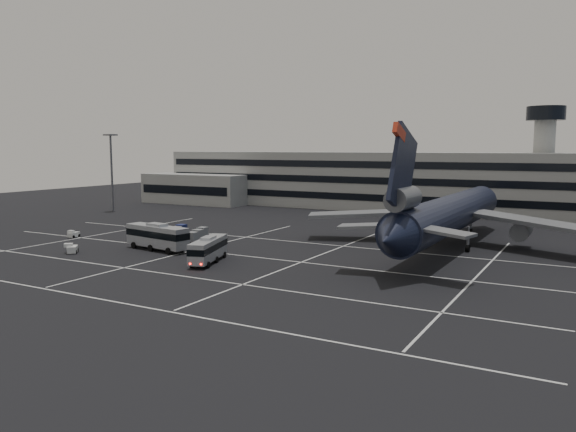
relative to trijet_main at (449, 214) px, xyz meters
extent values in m
plane|color=black|center=(-26.60, -23.83, -5.25)|extent=(260.00, 260.00, 0.00)
cube|color=silver|center=(-26.60, -45.83, -5.24)|extent=(90.00, 0.25, 0.01)
cube|color=silver|center=(-26.60, -33.83, -5.24)|extent=(90.00, 0.25, 0.01)
cube|color=silver|center=(-26.60, -19.83, -5.24)|extent=(90.00, 0.25, 0.01)
cube|color=silver|center=(-26.60, -5.83, -5.24)|extent=(90.00, 0.25, 0.01)
cube|color=silver|center=(-56.60, -17.83, -5.24)|extent=(0.25, 55.00, 0.01)
cube|color=silver|center=(-32.60, -17.83, -5.24)|extent=(0.25, 55.00, 0.01)
cube|color=silver|center=(-14.60, -17.83, -5.24)|extent=(0.25, 55.00, 0.01)
cube|color=silver|center=(7.40, -17.83, -5.24)|extent=(0.25, 55.00, 0.01)
cube|color=gray|center=(-26.60, 48.17, 1.75)|extent=(120.00, 18.00, 14.00)
cube|color=black|center=(-26.60, 39.12, -1.75)|extent=(118.00, 0.20, 1.60)
cube|color=black|center=(-26.60, 39.12, 2.25)|extent=(118.00, 0.20, 1.60)
cube|color=black|center=(-26.60, 39.12, 5.95)|extent=(118.00, 0.20, 1.60)
cube|color=gray|center=(-76.60, 36.17, -1.25)|extent=(30.00, 10.00, 8.00)
cylinder|color=gray|center=(8.40, 50.17, 5.75)|extent=(4.40, 4.40, 22.00)
cylinder|color=black|center=(8.40, 50.17, 17.25)|extent=(8.00, 8.00, 3.00)
ellipsoid|color=#38332B|center=(-86.60, 146.17, -15.75)|extent=(196.00, 140.00, 32.00)
ellipsoid|color=#38332B|center=(3.40, 146.17, -18.75)|extent=(252.00, 180.00, 44.00)
cylinder|color=slate|center=(-81.60, 11.17, 3.75)|extent=(0.50, 0.50, 18.00)
cube|color=slate|center=(-81.60, 11.17, 12.85)|extent=(2.40, 2.40, 0.35)
cylinder|color=black|center=(0.00, 0.50, -0.05)|extent=(6.06, 48.05, 5.60)
cone|color=black|center=(0.26, 26.70, -0.05)|extent=(5.64, 4.55, 5.60)
cone|color=black|center=(-0.25, -26.00, -0.05)|extent=(5.09, 5.05, 5.04)
cube|color=black|center=(-0.22, -22.50, 7.35)|extent=(0.59, 9.48, 10.97)
cube|color=red|center=(-0.23, -24.00, 11.55)|extent=(0.58, 3.24, 2.24)
cylinder|color=#595B60|center=(-0.21, -22.00, 4.05)|extent=(2.76, 6.03, 2.70)
cube|color=slate|center=(-4.41, -21.46, 0.55)|extent=(7.99, 4.63, 0.87)
cube|color=slate|center=(3.99, -21.54, 0.55)|extent=(8.02, 4.76, 0.87)
cube|color=slate|center=(-12.48, 2.62, -0.85)|extent=(22.49, 13.16, 1.75)
cylinder|color=#595B60|center=(-9.45, 5.59, -2.55)|extent=(2.75, 5.53, 2.70)
cube|color=slate|center=(12.52, 2.38, -0.85)|extent=(22.43, 13.52, 1.75)
cylinder|color=#595B60|center=(9.55, 5.41, -2.55)|extent=(2.75, 5.53, 2.70)
cylinder|color=slate|center=(0.15, 15.86, -3.05)|extent=(0.44, 0.44, 3.00)
cylinder|color=black|center=(0.15, 15.86, -4.70)|extent=(0.51, 1.10, 1.10)
cylinder|color=slate|center=(-3.21, -1.47, -3.05)|extent=(0.44, 0.44, 3.00)
cylinder|color=black|center=(-3.21, -1.47, -4.70)|extent=(0.51, 1.10, 1.10)
cylinder|color=slate|center=(3.19, -1.53, -3.05)|extent=(0.44, 0.44, 3.00)
cylinder|color=black|center=(3.19, -1.53, -4.70)|extent=(0.51, 1.10, 1.10)
cube|color=gray|center=(-25.25, -25.94, -3.43)|extent=(5.14, 9.98, 2.66)
cube|color=black|center=(-25.25, -25.94, -3.11)|extent=(5.22, 10.05, 0.84)
cube|color=gray|center=(-25.25, -25.94, -1.94)|extent=(2.18, 2.97, 0.31)
cylinder|color=black|center=(-25.24, -29.54, -4.82)|extent=(0.53, 0.90, 0.85)
cylinder|color=black|center=(-23.13, -28.85, -4.82)|extent=(0.53, 0.90, 0.85)
cylinder|color=black|center=(-26.30, -26.29, -4.82)|extent=(0.53, 0.90, 0.85)
cylinder|color=black|center=(-24.19, -25.60, -4.82)|extent=(0.53, 0.90, 0.85)
cylinder|color=black|center=(-27.37, -23.04, -4.82)|extent=(0.53, 0.90, 0.85)
cylinder|color=black|center=(-25.26, -22.35, -4.82)|extent=(0.53, 0.90, 0.85)
cube|color=#FF0C05|center=(-24.40, -30.83, -4.45)|extent=(0.23, 0.14, 0.20)
cube|color=#FF0C05|center=(-23.05, -30.39, -4.45)|extent=(0.23, 0.14, 0.20)
cube|color=gray|center=(-37.36, -22.37, -3.14)|extent=(11.58, 4.28, 3.09)
cube|color=black|center=(-37.36, -22.37, -2.77)|extent=(11.65, 4.35, 0.98)
cube|color=gray|center=(-37.36, -22.37, -1.41)|extent=(3.30, 2.10, 0.36)
cylinder|color=black|center=(-33.64, -24.25, -4.76)|extent=(1.03, 0.48, 0.99)
cylinder|color=black|center=(-33.24, -21.71, -4.76)|extent=(1.03, 0.48, 0.99)
cylinder|color=black|center=(-37.55, -23.64, -4.76)|extent=(1.03, 0.48, 0.99)
cylinder|color=black|center=(-37.16, -21.10, -4.76)|extent=(1.03, 0.48, 0.99)
cylinder|color=black|center=(-41.47, -23.04, -4.76)|extent=(1.03, 0.48, 0.99)
cylinder|color=black|center=(-41.08, -20.49, -4.76)|extent=(1.03, 0.48, 0.99)
cube|color=silver|center=(-58.02, -20.19, -4.76)|extent=(1.42, 2.12, 0.80)
cube|color=silver|center=(-57.93, -20.62, -4.23)|extent=(1.11, 0.97, 0.44)
cylinder|color=black|center=(-58.36, -20.97, -5.00)|extent=(0.29, 0.52, 0.50)
cylinder|color=black|center=(-57.41, -20.79, -5.00)|extent=(0.29, 0.52, 0.50)
cylinder|color=black|center=(-58.63, -19.58, -5.00)|extent=(0.29, 0.52, 0.50)
cylinder|color=black|center=(-57.68, -19.40, -5.00)|extent=(0.29, 0.52, 0.50)
cube|color=silver|center=(-46.52, -30.09, -4.68)|extent=(2.43, 2.51, 0.93)
cube|color=silver|center=(-46.18, -30.48, -4.06)|extent=(1.46, 1.45, 0.51)
cylinder|color=black|center=(-46.40, -31.09, -4.96)|extent=(0.55, 0.58, 0.58)
cylinder|color=black|center=(-45.55, -30.33, -4.96)|extent=(0.55, 0.58, 0.58)
cylinder|color=black|center=(-47.49, -29.85, -4.96)|extent=(0.55, 0.58, 0.58)
cylinder|color=black|center=(-46.65, -29.10, -4.96)|extent=(0.55, 0.58, 0.58)
cube|color=#2D2D30|center=(-41.33, -16.30, -5.10)|extent=(2.40, 2.56, 0.17)
cylinder|color=black|center=(-41.33, -16.30, -5.16)|extent=(0.09, 0.19, 0.19)
cube|color=gray|center=(-41.33, -16.30, -4.27)|extent=(1.88, 1.88, 1.50)
cube|color=#2D2D30|center=(-36.98, -14.61, -5.10)|extent=(2.40, 2.56, 0.17)
cylinder|color=black|center=(-36.98, -14.61, -5.16)|extent=(0.09, 0.19, 0.19)
cube|color=gray|center=(-36.98, -14.61, -4.27)|extent=(1.88, 1.88, 1.50)
cube|color=#2D2D30|center=(-42.35, -13.69, -5.10)|extent=(2.40, 2.56, 0.17)
cylinder|color=black|center=(-42.35, -13.69, -5.16)|extent=(0.09, 0.19, 0.19)
cube|color=navy|center=(-42.35, -13.69, -4.27)|extent=(1.88, 1.88, 1.50)
cube|color=#2D2D30|center=(-37.99, -12.00, -5.10)|extent=(2.40, 2.56, 0.17)
cylinder|color=black|center=(-37.99, -12.00, -5.16)|extent=(0.09, 0.19, 0.19)
cube|color=gray|center=(-37.99, -12.00, -4.27)|extent=(1.88, 1.88, 1.50)
cube|color=#2D2D30|center=(-43.36, -11.07, -5.10)|extent=(2.40, 2.56, 0.17)
cylinder|color=black|center=(-43.36, -11.07, -5.16)|extent=(0.09, 0.19, 0.19)
cube|color=gray|center=(-43.36, -11.07, -4.27)|extent=(1.88, 1.88, 1.50)
cube|color=#2D2D30|center=(-39.01, -9.38, -5.10)|extent=(2.40, 2.56, 0.17)
cylinder|color=black|center=(-39.01, -9.38, -5.16)|extent=(0.09, 0.19, 0.19)
cube|color=gray|center=(-39.01, -9.38, -4.27)|extent=(1.88, 1.88, 1.50)
cube|color=#2D2D30|center=(-44.38, -8.46, -5.10)|extent=(2.40, 2.56, 0.17)
cylinder|color=black|center=(-44.38, -8.46, -5.16)|extent=(0.09, 0.19, 0.19)
cube|color=navy|center=(-44.38, -8.46, -4.27)|extent=(1.88, 1.88, 1.50)
camera|label=1|loc=(19.43, -84.61, 9.87)|focal=35.00mm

